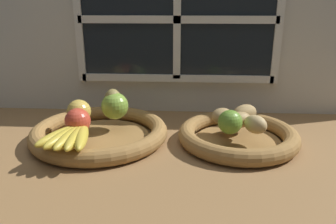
# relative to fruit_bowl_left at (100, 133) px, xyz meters

# --- Properties ---
(ground_plane) EXTENTS (1.40, 0.90, 0.03)m
(ground_plane) POSITION_rel_fruit_bowl_left_xyz_m (0.20, -0.02, -0.04)
(ground_plane) COLOR olive
(back_wall) EXTENTS (1.40, 0.05, 0.55)m
(back_wall) POSITION_rel_fruit_bowl_left_xyz_m (0.20, 0.28, 0.26)
(back_wall) COLOR silver
(back_wall) RESTS_ON ground_plane
(fruit_bowl_left) EXTENTS (0.37, 0.37, 0.04)m
(fruit_bowl_left) POSITION_rel_fruit_bowl_left_xyz_m (0.00, 0.00, 0.00)
(fruit_bowl_left) COLOR olive
(fruit_bowl_left) RESTS_ON ground_plane
(fruit_bowl_right) EXTENTS (0.32, 0.32, 0.04)m
(fruit_bowl_right) POSITION_rel_fruit_bowl_left_xyz_m (0.38, 0.00, 0.00)
(fruit_bowl_right) COLOR olive
(fruit_bowl_right) RESTS_ON ground_plane
(apple_golden_left) EXTENTS (0.07, 0.07, 0.07)m
(apple_golden_left) POSITION_rel_fruit_bowl_left_xyz_m (-0.06, 0.01, 0.06)
(apple_golden_left) COLOR gold
(apple_golden_left) RESTS_ON fruit_bowl_left
(apple_green_back) EXTENTS (0.08, 0.08, 0.08)m
(apple_green_back) POSITION_rel_fruit_bowl_left_xyz_m (0.03, 0.05, 0.06)
(apple_green_back) COLOR #7AA338
(apple_green_back) RESTS_ON fruit_bowl_left
(apple_red_front) EXTENTS (0.06, 0.06, 0.06)m
(apple_red_front) POSITION_rel_fruit_bowl_left_xyz_m (-0.04, -0.06, 0.06)
(apple_red_front) COLOR #CC422D
(apple_red_front) RESTS_ON fruit_bowl_left
(pear_brown) EXTENTS (0.05, 0.06, 0.09)m
(pear_brown) POSITION_rel_fruit_bowl_left_xyz_m (0.03, 0.06, 0.07)
(pear_brown) COLOR olive
(pear_brown) RESTS_ON fruit_bowl_left
(banana_bunch_front) EXTENTS (0.13, 0.17, 0.03)m
(banana_bunch_front) POSITION_rel_fruit_bowl_left_xyz_m (-0.03, -0.12, 0.04)
(banana_bunch_front) COLOR gold
(banana_bunch_front) RESTS_ON fruit_bowl_left
(potato_back) EXTENTS (0.09, 0.09, 0.05)m
(potato_back) POSITION_rel_fruit_bowl_left_xyz_m (0.40, 0.05, 0.05)
(potato_back) COLOR #A38451
(potato_back) RESTS_ON fruit_bowl_right
(potato_large) EXTENTS (0.08, 0.07, 0.04)m
(potato_large) POSITION_rel_fruit_bowl_left_xyz_m (0.38, 0.00, 0.05)
(potato_large) COLOR #A38451
(potato_large) RESTS_ON fruit_bowl_right
(potato_oblong) EXTENTS (0.08, 0.08, 0.04)m
(potato_oblong) POSITION_rel_fruit_bowl_left_xyz_m (0.34, 0.03, 0.05)
(potato_oblong) COLOR #A38451
(potato_oblong) RESTS_ON fruit_bowl_right
(potato_small) EXTENTS (0.08, 0.08, 0.05)m
(potato_small) POSITION_rel_fruit_bowl_left_xyz_m (0.41, -0.04, 0.05)
(potato_small) COLOR tan
(potato_small) RESTS_ON fruit_bowl_right
(lime_near) EXTENTS (0.06, 0.06, 0.06)m
(lime_near) POSITION_rel_fruit_bowl_left_xyz_m (0.35, -0.04, 0.05)
(lime_near) COLOR olive
(lime_near) RESTS_ON fruit_bowl_right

